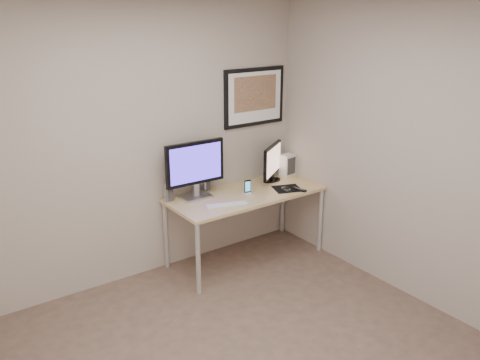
{
  "coord_description": "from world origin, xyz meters",
  "views": [
    {
      "loc": [
        -1.85,
        -2.53,
        2.49
      ],
      "look_at": [
        0.75,
        1.1,
        0.98
      ],
      "focal_mm": 38.0,
      "sensor_mm": 36.0,
      "label": 1
    }
  ],
  "objects_px": {
    "desk": "(246,199)",
    "framed_art": "(254,97)",
    "monitor_tv": "(272,162)",
    "phone_dock": "(248,187)",
    "speaker_left": "(168,193)",
    "keyboard": "(227,205)",
    "monitor_large": "(195,167)",
    "fan_unit": "(287,165)",
    "speaker_right": "(206,183)"
  },
  "relations": [
    {
      "from": "speaker_left",
      "to": "keyboard",
      "type": "height_order",
      "value": "speaker_left"
    },
    {
      "from": "fan_unit",
      "to": "framed_art",
      "type": "bearing_deg",
      "value": 151.01
    },
    {
      "from": "fan_unit",
      "to": "desk",
      "type": "bearing_deg",
      "value": -172.91
    },
    {
      "from": "desk",
      "to": "monitor_tv",
      "type": "relative_size",
      "value": 3.6
    },
    {
      "from": "speaker_right",
      "to": "phone_dock",
      "type": "bearing_deg",
      "value": -53.66
    },
    {
      "from": "monitor_tv",
      "to": "speaker_left",
      "type": "relative_size",
      "value": 2.37
    },
    {
      "from": "monitor_tv",
      "to": "fan_unit",
      "type": "xyz_separation_m",
      "value": [
        0.27,
        0.06,
        -0.1
      ]
    },
    {
      "from": "framed_art",
      "to": "speaker_right",
      "type": "relative_size",
      "value": 4.45
    },
    {
      "from": "monitor_large",
      "to": "keyboard",
      "type": "height_order",
      "value": "monitor_large"
    },
    {
      "from": "monitor_large",
      "to": "fan_unit",
      "type": "distance_m",
      "value": 1.21
    },
    {
      "from": "monitor_large",
      "to": "keyboard",
      "type": "bearing_deg",
      "value": -68.87
    },
    {
      "from": "desk",
      "to": "framed_art",
      "type": "xyz_separation_m",
      "value": [
        0.35,
        0.33,
        0.96
      ]
    },
    {
      "from": "speaker_right",
      "to": "speaker_left",
      "type": "bearing_deg",
      "value": 179.97
    },
    {
      "from": "desk",
      "to": "speaker_right",
      "type": "distance_m",
      "value": 0.43
    },
    {
      "from": "framed_art",
      "to": "monitor_large",
      "type": "relative_size",
      "value": 1.21
    },
    {
      "from": "framed_art",
      "to": "fan_unit",
      "type": "relative_size",
      "value": 3.13
    },
    {
      "from": "desk",
      "to": "keyboard",
      "type": "relative_size",
      "value": 3.99
    },
    {
      "from": "speaker_left",
      "to": "monitor_tv",
      "type": "bearing_deg",
      "value": -14.31
    },
    {
      "from": "framed_art",
      "to": "speaker_left",
      "type": "bearing_deg",
      "value": -174.85
    },
    {
      "from": "speaker_left",
      "to": "framed_art",
      "type": "bearing_deg",
      "value": -4.36
    },
    {
      "from": "speaker_right",
      "to": "keyboard",
      "type": "relative_size",
      "value": 0.42
    },
    {
      "from": "monitor_large",
      "to": "fan_unit",
      "type": "relative_size",
      "value": 2.59
    },
    {
      "from": "framed_art",
      "to": "monitor_tv",
      "type": "height_order",
      "value": "framed_art"
    },
    {
      "from": "phone_dock",
      "to": "monitor_tv",
      "type": "bearing_deg",
      "value": 31.41
    },
    {
      "from": "desk",
      "to": "fan_unit",
      "type": "relative_size",
      "value": 6.68
    },
    {
      "from": "desk",
      "to": "speaker_left",
      "type": "distance_m",
      "value": 0.8
    },
    {
      "from": "monitor_tv",
      "to": "monitor_large",
      "type": "bearing_deg",
      "value": 143.71
    },
    {
      "from": "phone_dock",
      "to": "monitor_large",
      "type": "bearing_deg",
      "value": 167.28
    },
    {
      "from": "framed_art",
      "to": "phone_dock",
      "type": "relative_size",
      "value": 5.11
    },
    {
      "from": "desk",
      "to": "phone_dock",
      "type": "height_order",
      "value": "phone_dock"
    },
    {
      "from": "speaker_left",
      "to": "speaker_right",
      "type": "xyz_separation_m",
      "value": [
        0.46,
        0.05,
        -0.01
      ]
    },
    {
      "from": "desk",
      "to": "speaker_left",
      "type": "height_order",
      "value": "speaker_left"
    },
    {
      "from": "speaker_right",
      "to": "fan_unit",
      "type": "xyz_separation_m",
      "value": [
        1.01,
        -0.09,
        0.04
      ]
    },
    {
      "from": "monitor_tv",
      "to": "phone_dock",
      "type": "height_order",
      "value": "monitor_tv"
    },
    {
      "from": "speaker_right",
      "to": "desk",
      "type": "bearing_deg",
      "value": -49.75
    },
    {
      "from": "monitor_large",
      "to": "speaker_right",
      "type": "xyz_separation_m",
      "value": [
        0.18,
        0.11,
        -0.23
      ]
    },
    {
      "from": "desk",
      "to": "phone_dock",
      "type": "bearing_deg",
      "value": -98.2
    },
    {
      "from": "framed_art",
      "to": "fan_unit",
      "type": "xyz_separation_m",
      "value": [
        0.36,
        -0.14,
        -0.77
      ]
    },
    {
      "from": "framed_art",
      "to": "monitor_tv",
      "type": "xyz_separation_m",
      "value": [
        0.1,
        -0.2,
        -0.68
      ]
    },
    {
      "from": "framed_art",
      "to": "speaker_right",
      "type": "height_order",
      "value": "framed_art"
    },
    {
      "from": "keyboard",
      "to": "fan_unit",
      "type": "bearing_deg",
      "value": 38.18
    },
    {
      "from": "monitor_large",
      "to": "phone_dock",
      "type": "distance_m",
      "value": 0.57
    },
    {
      "from": "desk",
      "to": "keyboard",
      "type": "bearing_deg",
      "value": -153.47
    },
    {
      "from": "phone_dock",
      "to": "keyboard",
      "type": "xyz_separation_m",
      "value": [
        -0.35,
        -0.14,
        -0.07
      ]
    },
    {
      "from": "speaker_left",
      "to": "phone_dock",
      "type": "xyz_separation_m",
      "value": [
        0.75,
        -0.27,
        -0.02
      ]
    },
    {
      "from": "speaker_left",
      "to": "phone_dock",
      "type": "relative_size",
      "value": 1.28
    },
    {
      "from": "monitor_large",
      "to": "speaker_left",
      "type": "bearing_deg",
      "value": 169.07
    },
    {
      "from": "monitor_large",
      "to": "speaker_left",
      "type": "relative_size",
      "value": 3.31
    },
    {
      "from": "framed_art",
      "to": "monitor_tv",
      "type": "relative_size",
      "value": 1.69
    },
    {
      "from": "monitor_tv",
      "to": "speaker_right",
      "type": "xyz_separation_m",
      "value": [
        -0.74,
        0.15,
        -0.13
      ]
    }
  ]
}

